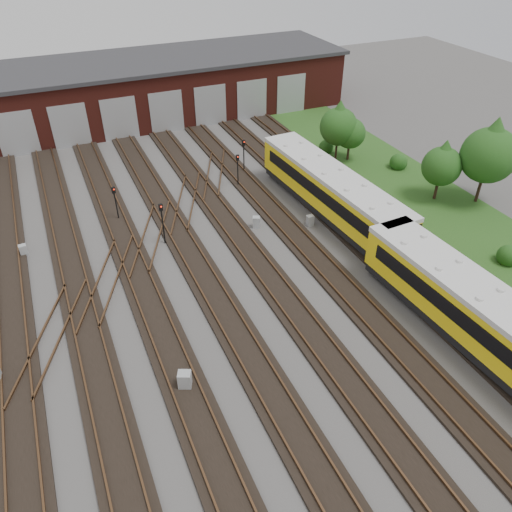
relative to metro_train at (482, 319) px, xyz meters
name	(u,v)px	position (x,y,z in m)	size (l,w,h in m)	color
ground	(282,346)	(-10.00, 4.44, -2.11)	(120.00, 120.00, 0.00)	#413E3C
track_network	(275,339)	(-10.17, 5.03, -2.00)	(30.40, 70.00, 0.33)	black
maintenance_shed	(125,90)	(-10.01, 44.41, 1.10)	(51.00, 12.50, 6.35)	#571C15
grass_verge	(430,201)	(9.00, 14.44, -2.08)	(8.00, 55.00, 0.05)	#1E4918
metro_train	(482,319)	(0.00, 0.00, 0.00)	(3.93, 48.93, 3.47)	black
signal_mast_0	(115,199)	(-15.74, 22.11, -0.22)	(0.29, 0.28, 2.91)	black
signal_mast_1	(162,219)	(-13.25, 17.41, 0.02)	(0.28, 0.26, 3.31)	black
signal_mast_2	(238,166)	(-4.86, 23.55, -0.18)	(0.27, 0.26, 2.99)	black
signal_mast_3	(244,152)	(-3.29, 25.90, -0.07)	(0.28, 0.26, 3.17)	black
relay_cabinet_1	(23,250)	(-22.90, 19.99, -1.67)	(0.52, 0.43, 0.87)	#9DA1A2
relay_cabinet_2	(185,380)	(-15.95, 3.81, -1.55)	(0.67, 0.56, 1.12)	#9DA1A2
relay_cabinet_3	(310,221)	(-2.21, 15.20, -1.67)	(0.52, 0.43, 0.87)	#9DA1A2
relay_cabinet_4	(256,222)	(-6.16, 16.66, -1.65)	(0.55, 0.46, 0.92)	#9DA1A2
tree_0	(339,122)	(6.00, 24.84, 1.67)	(3.55, 3.55, 5.88)	black
tree_1	(351,130)	(7.05, 24.30, 0.95)	(2.87, 2.87, 4.76)	black
tree_2	(491,149)	(12.44, 12.79, 2.65)	(4.46, 4.46, 7.40)	black
tree_3	(443,162)	(9.55, 14.58, 1.32)	(3.22, 3.22, 5.34)	black
bush_0	(509,253)	(8.05, 5.24, -1.32)	(1.58, 1.58, 1.58)	#1D4614
bush_1	(326,145)	(6.07, 26.79, -1.38)	(1.46, 1.46, 1.46)	#1D4614
bush_2	(399,160)	(10.39, 20.76, -1.28)	(1.65, 1.65, 1.65)	#1D4614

